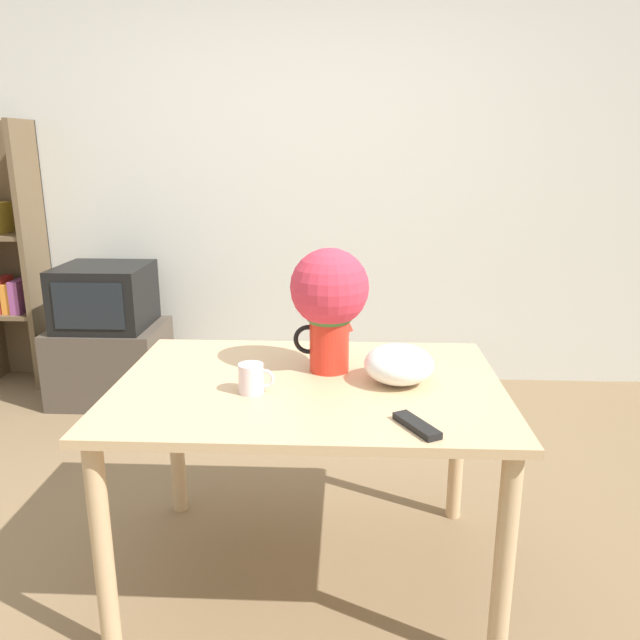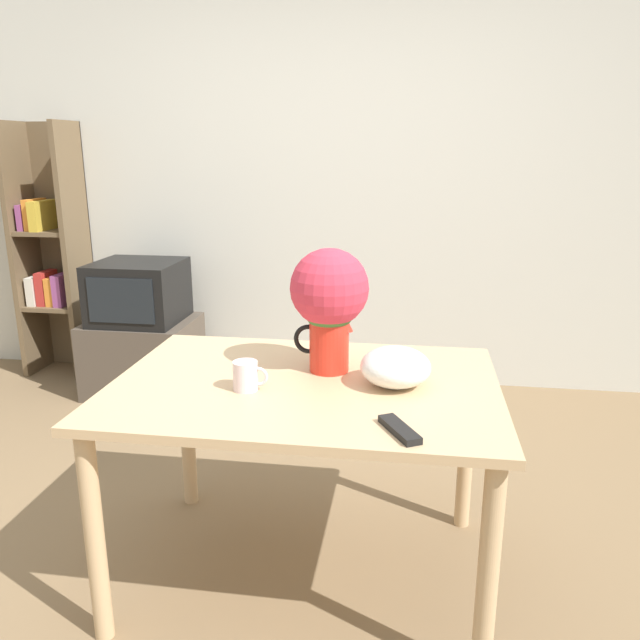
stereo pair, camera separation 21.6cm
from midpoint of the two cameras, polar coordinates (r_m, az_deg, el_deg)
The scene contains 10 objects.
ground_plane at distance 2.54m, azimuth -8.14°, elevation -21.11°, with size 12.00×12.00×0.00m, color #7F6647.
wall_back at distance 4.04m, azimuth -3.53°, elevation 12.48°, with size 8.00×0.05×2.60m.
table at distance 2.14m, azimuth -3.95°, elevation -8.25°, with size 1.29×0.92×0.75m.
flower_vase at distance 2.13m, azimuth -2.03°, elevation 1.97°, with size 0.27×0.27×0.43m.
coffee_mug at distance 2.02m, azimuth -9.30°, elevation -5.35°, with size 0.12×0.08×0.10m.
white_bowl at distance 2.08m, azimuth 4.28°, elevation -4.10°, with size 0.23×0.23×0.13m.
remote_control at distance 1.77m, azimuth 5.36°, elevation -9.65°, with size 0.13×0.18×0.02m.
tv_stand at distance 4.09m, azimuth -20.02°, elevation -3.69°, with size 0.65×0.52×0.47m.
tv_set at distance 3.97m, azimuth -20.58°, elevation 2.03°, with size 0.51×0.49×0.37m.
bookshelf at distance 4.53m, azimuth -27.95°, elevation 4.86°, with size 0.41×0.33×1.68m.
Camera 1 is at (0.32, -2.01, 1.50)m, focal length 35.00 mm.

